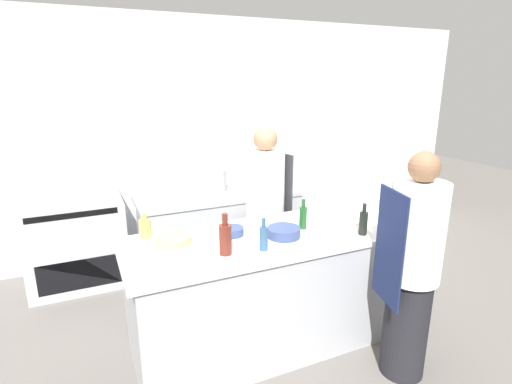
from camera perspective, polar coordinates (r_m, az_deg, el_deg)
name	(u,v)px	position (r m, az deg, el deg)	size (l,w,h in m)	color
ground_plane	(273,337)	(3.58, 2.45, -20.02)	(16.00, 16.00, 0.00)	#605B56
wall_back	(196,138)	(4.94, -8.60, 7.59)	(8.00, 0.06, 2.80)	silver
prep_counter	(274,288)	(3.33, 2.55, -13.48)	(2.33, 0.88, 0.93)	#A8AAAF
pass_counter	(221,235)	(4.36, -5.00, -6.12)	(1.73, 0.61, 0.93)	#A8AAAF
oven_range	(77,242)	(4.60, -24.20, -6.57)	(0.96, 0.73, 0.90)	#A8AAAF
chef_at_prep_near	(412,270)	(3.01, 21.35, -10.36)	(0.41, 0.40, 1.66)	black
chef_at_stove	(265,214)	(3.86, 1.32, -3.17)	(0.40, 0.38, 1.68)	black
bottle_olive_oil	(145,228)	(3.15, -15.57, -4.94)	(0.09, 0.09, 0.19)	#B2A84C
bottle_vinegar	(363,222)	(3.19, 15.08, -4.21)	(0.07, 0.07, 0.25)	black
bottle_wine	(303,217)	(3.23, 6.74, -3.56)	(0.06, 0.06, 0.25)	#19471E
bottle_cooking_oil	(264,237)	(2.81, 1.09, -6.51)	(0.06, 0.06, 0.24)	#2D5175
bottle_sauce	(225,238)	(2.75, -4.41, -6.61)	(0.09, 0.09, 0.30)	#5B2319
bowl_mixing_large	(173,239)	(3.02, -11.77, -6.63)	(0.27, 0.27, 0.06)	tan
bowl_prep_small	(232,231)	(3.10, -3.44, -5.61)	(0.18, 0.18, 0.06)	navy
bowl_ceramic_blue	(284,232)	(3.07, 3.98, -5.75)	(0.25, 0.25, 0.08)	navy
cutting_board	(351,221)	(3.49, 13.45, -4.00)	(0.41, 0.19, 0.01)	white
stockpot	(214,181)	(4.27, -6.02, 1.64)	(0.25, 0.25, 0.24)	#A8AAAF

